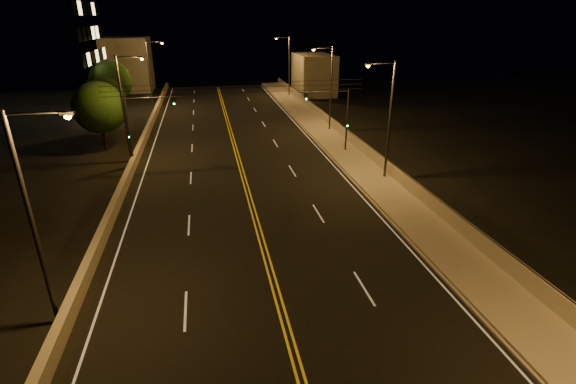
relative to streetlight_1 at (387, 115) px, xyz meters
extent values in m
cube|color=black|center=(-11.54, -4.86, -5.60)|extent=(18.00, 120.00, 0.02)
cube|color=gray|center=(-0.74, -4.86, -5.46)|extent=(3.60, 120.00, 0.30)
cube|color=gray|center=(-2.61, -4.86, -5.53)|extent=(0.14, 120.00, 0.15)
cube|color=#9E9484|center=(0.91, -4.86, -4.81)|extent=(0.30, 120.00, 1.00)
cube|color=#9E9484|center=(-21.22, -4.86, -5.16)|extent=(0.45, 120.00, 0.90)
cube|color=gray|center=(4.96, 42.32, -2.21)|extent=(6.00, 10.00, 6.80)
cube|color=gray|center=(-27.54, 52.55, -0.89)|extent=(8.00, 8.00, 9.45)
cylinder|color=black|center=(0.91, -4.86, -4.28)|extent=(0.06, 120.00, 0.06)
cube|color=silver|center=(-20.14, -4.86, -5.59)|extent=(0.12, 116.00, 0.00)
cube|color=silver|center=(-2.94, -4.86, -5.59)|extent=(0.12, 116.00, 0.00)
cube|color=gold|center=(-11.69, -4.86, -5.59)|extent=(0.12, 116.00, 0.00)
cube|color=gold|center=(-11.39, -4.86, -5.59)|extent=(0.12, 116.00, 0.00)
cube|color=silver|center=(-16.04, -14.36, -5.59)|extent=(0.12, 3.00, 0.00)
cube|color=silver|center=(-16.04, -5.36, -5.59)|extent=(0.12, 3.00, 0.00)
cube|color=silver|center=(-16.04, 3.64, -5.59)|extent=(0.12, 3.00, 0.00)
cube|color=silver|center=(-16.04, 12.64, -5.59)|extent=(0.12, 3.00, 0.00)
cube|color=silver|center=(-16.04, 21.64, -5.59)|extent=(0.12, 3.00, 0.00)
cube|color=silver|center=(-16.04, 30.64, -5.59)|extent=(0.12, 3.00, 0.00)
cube|color=silver|center=(-16.04, 39.64, -5.59)|extent=(0.12, 3.00, 0.00)
cube|color=silver|center=(-16.04, 48.64, -5.59)|extent=(0.12, 3.00, 0.00)
cube|color=silver|center=(-7.04, -14.36, -5.59)|extent=(0.12, 3.00, 0.00)
cube|color=silver|center=(-7.04, -5.36, -5.59)|extent=(0.12, 3.00, 0.00)
cube|color=silver|center=(-7.04, 3.64, -5.59)|extent=(0.12, 3.00, 0.00)
cube|color=silver|center=(-7.04, 12.64, -5.59)|extent=(0.12, 3.00, 0.00)
cube|color=silver|center=(-7.04, 21.64, -5.59)|extent=(0.12, 3.00, 0.00)
cube|color=silver|center=(-7.04, 30.64, -5.59)|extent=(0.12, 3.00, 0.00)
cube|color=silver|center=(-7.04, 39.64, -5.59)|extent=(0.12, 3.00, 0.00)
cube|color=silver|center=(-7.04, 48.64, -5.59)|extent=(0.12, 3.00, 0.00)
cylinder|color=#2D2D33|center=(0.26, 0.00, -0.72)|extent=(0.20, 0.20, 9.78)
cylinder|color=#2D2D33|center=(-0.84, 0.00, 4.02)|extent=(2.20, 0.12, 0.12)
cube|color=#2D2D33|center=(-1.94, 0.00, 3.95)|extent=(0.50, 0.25, 0.14)
sphere|color=#FF9E2D|center=(-1.94, 0.00, 3.85)|extent=(0.28, 0.28, 0.28)
cylinder|color=#2D2D33|center=(0.26, 16.46, -0.72)|extent=(0.20, 0.20, 9.78)
cylinder|color=#2D2D33|center=(-0.84, 16.46, 4.02)|extent=(2.20, 0.12, 0.12)
cube|color=#2D2D33|center=(-1.94, 16.46, 3.95)|extent=(0.50, 0.25, 0.14)
sphere|color=#FF9E2D|center=(-1.94, 16.46, 3.85)|extent=(0.28, 0.28, 0.28)
cylinder|color=#2D2D33|center=(0.26, 40.98, -0.72)|extent=(0.20, 0.20, 9.78)
cylinder|color=#2D2D33|center=(-0.84, 40.98, 4.02)|extent=(2.20, 0.12, 0.12)
cube|color=#2D2D33|center=(-1.94, 40.98, 3.95)|extent=(0.50, 0.25, 0.14)
sphere|color=#FF9E2D|center=(-1.94, 40.98, 3.85)|extent=(0.28, 0.28, 0.28)
cylinder|color=#2D2D33|center=(-21.74, -14.02, -0.72)|extent=(0.20, 0.20, 9.78)
cylinder|color=#2D2D33|center=(-20.64, -14.02, 4.02)|extent=(2.20, 0.12, 0.12)
cube|color=#2D2D33|center=(-19.54, -14.02, 3.95)|extent=(0.50, 0.25, 0.14)
sphere|color=#FF9E2D|center=(-19.54, -14.02, 3.85)|extent=(0.28, 0.28, 0.28)
cylinder|color=#2D2D33|center=(-21.74, 9.39, -0.72)|extent=(0.20, 0.20, 9.78)
cylinder|color=#2D2D33|center=(-20.64, 9.39, 4.02)|extent=(2.20, 0.12, 0.12)
cube|color=#2D2D33|center=(-19.54, 9.39, 3.95)|extent=(0.50, 0.25, 0.14)
sphere|color=#FF9E2D|center=(-19.54, 9.39, 3.85)|extent=(0.28, 0.28, 0.28)
cylinder|color=#2D2D33|center=(-21.74, 32.53, -0.72)|extent=(0.20, 0.20, 9.78)
cylinder|color=#2D2D33|center=(-20.64, 32.53, 4.02)|extent=(2.20, 0.12, 0.12)
cube|color=#2D2D33|center=(-19.54, 32.53, 3.95)|extent=(0.50, 0.25, 0.14)
sphere|color=#FF9E2D|center=(-19.54, 32.53, 3.85)|extent=(0.28, 0.28, 0.28)
cylinder|color=#2D2D33|center=(-0.54, 8.04, -2.39)|extent=(0.18, 0.18, 6.43)
cylinder|color=#2D2D33|center=(-3.04, 8.04, 0.62)|extent=(5.00, 0.10, 0.10)
cube|color=black|center=(-4.79, 8.04, 0.27)|extent=(0.28, 0.18, 0.80)
sphere|color=#19FF4C|center=(-4.79, 7.93, 0.02)|extent=(0.14, 0.14, 0.14)
cube|color=black|center=(-0.54, 7.89, -2.61)|extent=(0.22, 0.14, 0.55)
cylinder|color=#2D2D33|center=(-21.34, 8.04, -2.39)|extent=(0.18, 0.18, 6.43)
cylinder|color=#2D2D33|center=(-18.84, 8.04, 0.62)|extent=(5.00, 0.10, 0.10)
cube|color=black|center=(-17.09, 8.04, 0.27)|extent=(0.28, 0.18, 0.80)
sphere|color=#19FF4C|center=(-17.09, 7.93, 0.02)|extent=(0.14, 0.14, 0.14)
cube|color=black|center=(-21.34, 7.89, -2.61)|extent=(0.22, 0.14, 0.55)
cylinder|color=black|center=(-11.54, 4.64, 1.39)|extent=(22.00, 0.03, 0.03)
cylinder|color=black|center=(-11.54, 4.64, 1.79)|extent=(22.00, 0.03, 0.03)
cylinder|color=black|center=(-11.54, 4.64, 2.19)|extent=(22.00, 0.03, 0.03)
cylinder|color=black|center=(-24.79, 13.70, -4.38)|extent=(0.36, 0.36, 2.46)
sphere|color=black|center=(-24.79, 13.70, -1.16)|extent=(5.20, 5.20, 5.20)
cylinder|color=black|center=(-25.86, 22.08, -4.51)|extent=(0.36, 0.36, 2.21)
sphere|color=black|center=(-25.86, 22.08, -1.62)|extent=(4.66, 4.66, 4.66)
cylinder|color=black|center=(-26.59, 30.08, -4.29)|extent=(0.36, 0.36, 2.65)
sphere|color=black|center=(-26.59, 30.08, -0.83)|extent=(5.59, 5.59, 5.59)
camera|label=1|loc=(-14.40, -31.10, 7.37)|focal=26.00mm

